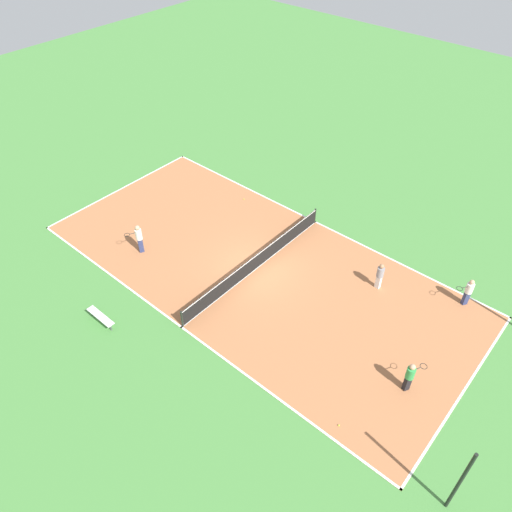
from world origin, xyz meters
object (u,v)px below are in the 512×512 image
object	(u,v)px
tennis_net	(256,261)
player_far_white	(139,237)
tennis_ball_left_sideline	(244,199)
player_baseline_gray	(380,275)
player_far_green	(410,375)
player_near_white	(469,291)
bench	(101,317)
tennis_ball_right_alley	(339,425)
fence_post_back_right	(460,482)

from	to	relation	value
tennis_net	player_far_white	world-z (taller)	player_far_white
tennis_ball_left_sideline	player_baseline_gray	bearing A→B (deg)	82.79
player_far_white	player_baseline_gray	distance (m)	12.80
player_far_green	tennis_ball_left_sideline	size ratio (longest dim) A/B	24.11
player_baseline_gray	player_near_white	bearing A→B (deg)	30.13
bench	player_far_white	xyz separation A→B (m)	(-4.53, -2.59, 0.66)
bench	tennis_ball_left_sideline	bearing A→B (deg)	97.78
tennis_ball_right_alley	tennis_ball_left_sideline	size ratio (longest dim) A/B	1.00
player_far_white	tennis_ball_right_alley	size ratio (longest dim) A/B	26.18
player_far_green	fence_post_back_right	distance (m)	4.82
tennis_ball_right_alley	player_far_green	bearing A→B (deg)	160.42
player_far_white	player_far_green	bearing A→B (deg)	122.08
player_near_white	player_far_green	distance (m)	6.28
player_near_white	fence_post_back_right	size ratio (longest dim) A/B	0.43
tennis_net	player_near_white	xyz separation A→B (m)	(-4.78, 9.40, 0.40)
player_near_white	player_far_green	bearing A→B (deg)	34.42
player_baseline_gray	tennis_ball_right_alley	xyz separation A→B (m)	(7.73, 2.84, -0.85)
player_near_white	tennis_ball_right_alley	world-z (taller)	player_near_white
bench	fence_post_back_right	distance (m)	16.34
player_near_white	player_far_green	size ratio (longest dim) A/B	0.96
player_baseline_gray	tennis_ball_left_sideline	distance (m)	10.42
tennis_ball_right_alley	tennis_ball_left_sideline	bearing A→B (deg)	-124.50
player_far_green	tennis_ball_right_alley	xyz separation A→B (m)	(3.26, -1.16, -0.90)
bench	player_far_white	bearing A→B (deg)	119.75
tennis_net	tennis_ball_left_sideline	size ratio (longest dim) A/B	156.24
player_far_white	player_near_white	world-z (taller)	player_far_white
player_baseline_gray	tennis_ball_left_sideline	size ratio (longest dim) A/B	23.06
tennis_net	player_near_white	bearing A→B (deg)	116.96
fence_post_back_right	tennis_ball_right_alley	bearing A→B (deg)	-91.05
player_baseline_gray	player_near_white	distance (m)	4.21
player_far_green	fence_post_back_right	world-z (taller)	fence_post_back_right
player_baseline_gray	tennis_ball_right_alley	size ratio (longest dim) A/B	23.06
player_far_white	player_far_green	xyz separation A→B (m)	(-1.59, 15.27, -0.09)
tennis_net	player_baseline_gray	size ratio (longest dim) A/B	6.78
bench	player_baseline_gray	size ratio (longest dim) A/B	1.10
fence_post_back_right	player_baseline_gray	bearing A→B (deg)	-136.72
bench	tennis_net	bearing A→B (deg)	67.96
tennis_ball_right_alley	fence_post_back_right	size ratio (longest dim) A/B	0.02
player_near_white	fence_post_back_right	bearing A→B (deg)	52.91
bench	tennis_ball_left_sideline	xyz separation A→B (m)	(-11.90, -1.62, -0.33)
player_far_green	tennis_ball_left_sideline	xyz separation A→B (m)	(-5.77, -14.30, -0.90)
bench	player_near_white	world-z (taller)	player_near_white
player_baseline_gray	player_far_green	size ratio (longest dim) A/B	0.96
tennis_net	bench	world-z (taller)	tennis_net
tennis_ball_left_sideline	fence_post_back_right	bearing A→B (deg)	62.70
tennis_net	fence_post_back_right	bearing A→B (deg)	69.53
bench	player_baseline_gray	bearing A→B (deg)	50.66
player_baseline_gray	tennis_ball_right_alley	world-z (taller)	player_baseline_gray
tennis_ball_left_sideline	tennis_net	bearing A→B (deg)	47.72
player_near_white	tennis_ball_left_sideline	xyz separation A→B (m)	(0.50, -14.11, -0.87)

